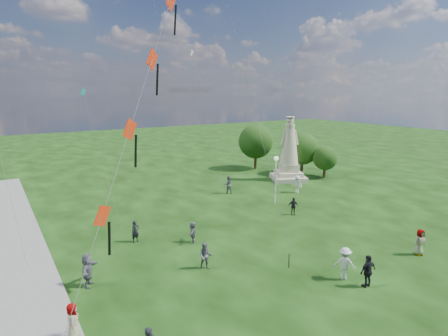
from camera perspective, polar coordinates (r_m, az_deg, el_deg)
statue at (r=45.13m, az=9.89°, el=1.73°), size 4.94×4.94×7.58m
lamppost at (r=35.21m, az=7.91°, el=-0.26°), size 0.43×0.43×4.61m
tree_row at (r=49.60m, az=8.58°, el=3.33°), size 7.88×12.56×6.11m
person_1 at (r=23.08m, az=-2.85°, el=-13.26°), size 0.96×0.85×1.68m
person_2 at (r=22.98m, az=17.92°, el=-13.67°), size 1.25×1.36×1.90m
person_3 at (r=22.57m, az=21.09°, el=-14.43°), size 1.13×0.64×1.87m
person_4 at (r=27.97m, az=27.67°, el=-9.97°), size 0.93×0.64×1.76m
person_5 at (r=22.48m, az=-20.04°, el=-14.40°), size 1.61×1.91×1.91m
person_6 at (r=27.59m, az=-13.35°, el=-9.39°), size 0.63×0.46×1.58m
person_7 at (r=39.00m, az=0.61°, el=-2.55°), size 1.06×0.86×1.90m
person_8 at (r=40.08m, az=11.09°, el=-2.42°), size 0.87×1.30×1.84m
person_9 at (r=33.00m, az=10.50°, el=-5.75°), size 1.02×0.87×1.55m
person_10 at (r=18.47m, az=-22.01°, el=-21.13°), size 0.70×0.92×1.66m
person_11 at (r=26.91m, az=-4.79°, el=-9.70°), size 1.26×1.54×1.54m
red_kite_train at (r=18.58m, az=-11.09°, el=14.61°), size 10.45×9.35×18.77m
small_kites at (r=37.68m, az=-5.46°, el=16.51°), size 31.09×15.27×27.52m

